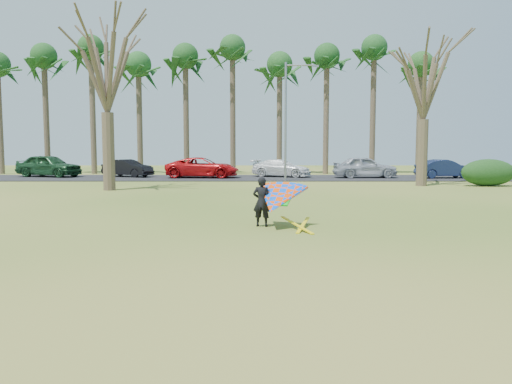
{
  "coord_description": "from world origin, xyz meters",
  "views": [
    {
      "loc": [
        0.0,
        -12.08,
        2.4
      ],
      "look_at": [
        0.0,
        2.0,
        1.1
      ],
      "focal_mm": 35.0,
      "sensor_mm": 36.0,
      "label": 1
    }
  ],
  "objects_px": {
    "bare_tree_left": "(106,61)",
    "car_4": "(365,167)",
    "streetlight": "(288,115)",
    "car_0": "(49,166)",
    "car_3": "(281,168)",
    "bare_tree_right": "(424,76)",
    "kite_flyer": "(276,199)",
    "car_1": "(128,168)",
    "car_5": "(444,169)",
    "car_2": "(202,167)"
  },
  "relations": [
    {
      "from": "car_0",
      "to": "car_5",
      "type": "distance_m",
      "value": 29.68
    },
    {
      "from": "bare_tree_left",
      "to": "streetlight",
      "type": "xyz_separation_m",
      "value": [
        10.16,
        7.0,
        -2.45
      ]
    },
    {
      "from": "car_1",
      "to": "car_3",
      "type": "height_order",
      "value": "car_3"
    },
    {
      "from": "car_2",
      "to": "car_1",
      "type": "bearing_deg",
      "value": 83.42
    },
    {
      "from": "bare_tree_left",
      "to": "car_2",
      "type": "bearing_deg",
      "value": 68.02
    },
    {
      "from": "bare_tree_left",
      "to": "kite_flyer",
      "type": "bearing_deg",
      "value": -55.6
    },
    {
      "from": "kite_flyer",
      "to": "car_4",
      "type": "bearing_deg",
      "value": 71.52
    },
    {
      "from": "car_0",
      "to": "car_1",
      "type": "bearing_deg",
      "value": -72.7
    },
    {
      "from": "car_0",
      "to": "car_4",
      "type": "xyz_separation_m",
      "value": [
        23.91,
        -1.08,
        -0.06
      ]
    },
    {
      "from": "car_5",
      "to": "car_3",
      "type": "bearing_deg",
      "value": 77.01
    },
    {
      "from": "bare_tree_left",
      "to": "car_4",
      "type": "relative_size",
      "value": 2.08
    },
    {
      "from": "car_1",
      "to": "car_5",
      "type": "distance_m",
      "value": 23.67
    },
    {
      "from": "car_0",
      "to": "car_1",
      "type": "height_order",
      "value": "car_0"
    },
    {
      "from": "car_3",
      "to": "streetlight",
      "type": "bearing_deg",
      "value": -154.52
    },
    {
      "from": "car_5",
      "to": "car_0",
      "type": "bearing_deg",
      "value": 81.47
    },
    {
      "from": "bare_tree_right",
      "to": "car_4",
      "type": "xyz_separation_m",
      "value": [
        -1.92,
        6.86,
        -5.71
      ]
    },
    {
      "from": "car_2",
      "to": "kite_flyer",
      "type": "relative_size",
      "value": 2.25
    },
    {
      "from": "streetlight",
      "to": "car_1",
      "type": "distance_m",
      "value": 13.15
    },
    {
      "from": "car_2",
      "to": "car_5",
      "type": "distance_m",
      "value": 17.81
    },
    {
      "from": "bare_tree_right",
      "to": "car_3",
      "type": "height_order",
      "value": "bare_tree_right"
    },
    {
      "from": "car_3",
      "to": "kite_flyer",
      "type": "height_order",
      "value": "kite_flyer"
    },
    {
      "from": "bare_tree_left",
      "to": "car_3",
      "type": "xyz_separation_m",
      "value": [
        9.93,
        10.96,
        -6.2
      ]
    },
    {
      "from": "streetlight",
      "to": "car_2",
      "type": "distance_m",
      "value": 7.73
    },
    {
      "from": "bare_tree_right",
      "to": "kite_flyer",
      "type": "height_order",
      "value": "bare_tree_right"
    },
    {
      "from": "streetlight",
      "to": "car_4",
      "type": "relative_size",
      "value": 1.72
    },
    {
      "from": "car_0",
      "to": "car_5",
      "type": "bearing_deg",
      "value": -75.7
    },
    {
      "from": "kite_flyer",
      "to": "car_3",
      "type": "bearing_deg",
      "value": 86.73
    },
    {
      "from": "car_0",
      "to": "car_4",
      "type": "distance_m",
      "value": 23.93
    },
    {
      "from": "bare_tree_right",
      "to": "streetlight",
      "type": "relative_size",
      "value": 1.15
    },
    {
      "from": "car_0",
      "to": "car_3",
      "type": "xyz_separation_m",
      "value": [
        17.76,
        0.02,
        -0.19
      ]
    },
    {
      "from": "bare_tree_left",
      "to": "car_1",
      "type": "relative_size",
      "value": 2.43
    },
    {
      "from": "car_3",
      "to": "car_4",
      "type": "height_order",
      "value": "car_4"
    },
    {
      "from": "car_2",
      "to": "car_4",
      "type": "height_order",
      "value": "car_4"
    },
    {
      "from": "car_0",
      "to": "car_2",
      "type": "relative_size",
      "value": 0.93
    },
    {
      "from": "streetlight",
      "to": "car_0",
      "type": "bearing_deg",
      "value": 167.63
    },
    {
      "from": "bare_tree_left",
      "to": "car_3",
      "type": "distance_m",
      "value": 16.04
    },
    {
      "from": "car_3",
      "to": "car_5",
      "type": "xyz_separation_m",
      "value": [
        11.88,
        -1.54,
        0.02
      ]
    },
    {
      "from": "car_5",
      "to": "car_2",
      "type": "bearing_deg",
      "value": 82.74
    },
    {
      "from": "bare_tree_left",
      "to": "car_1",
      "type": "xyz_separation_m",
      "value": [
        -1.81,
        10.95,
        -6.2
      ]
    },
    {
      "from": "car_1",
      "to": "streetlight",
      "type": "bearing_deg",
      "value": -84.51
    },
    {
      "from": "car_4",
      "to": "kite_flyer",
      "type": "relative_size",
      "value": 1.95
    },
    {
      "from": "car_3",
      "to": "kite_flyer",
      "type": "bearing_deg",
      "value": -161.06
    },
    {
      "from": "car_4",
      "to": "kite_flyer",
      "type": "height_order",
      "value": "kite_flyer"
    },
    {
      "from": "car_0",
      "to": "car_3",
      "type": "bearing_deg",
      "value": -72.7
    },
    {
      "from": "streetlight",
      "to": "bare_tree_left",
      "type": "bearing_deg",
      "value": -145.43
    },
    {
      "from": "car_5",
      "to": "kite_flyer",
      "type": "height_order",
      "value": "kite_flyer"
    },
    {
      "from": "streetlight",
      "to": "car_0",
      "type": "relative_size",
      "value": 1.6
    },
    {
      "from": "car_3",
      "to": "car_5",
      "type": "bearing_deg",
      "value": -75.19
    },
    {
      "from": "car_5",
      "to": "car_4",
      "type": "bearing_deg",
      "value": 80.01
    },
    {
      "from": "streetlight",
      "to": "car_1",
      "type": "xyz_separation_m",
      "value": [
        -11.97,
        3.95,
        -3.75
      ]
    }
  ]
}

